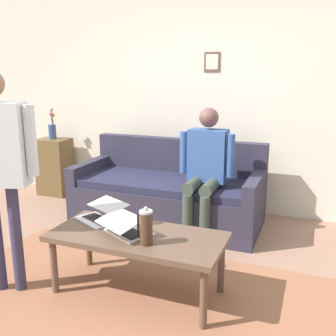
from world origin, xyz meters
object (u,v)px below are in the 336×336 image
at_px(laptop_center, 126,228).
at_px(french_press, 146,227).
at_px(couch, 168,195).
at_px(flower_vase, 52,127).
at_px(person_seated, 205,165).
at_px(laptop_left, 100,215).
at_px(side_shelf, 55,167).
at_px(coffee_table, 137,240).

bearing_deg(laptop_center, french_press, 153.83).
bearing_deg(french_press, couch, -73.89).
distance_m(flower_vase, person_seated, 2.36).
bearing_deg(laptop_left, laptop_center, 151.51).
xyz_separation_m(french_press, person_seated, (-0.03, -1.33, 0.14)).
bearing_deg(laptop_center, couch, -80.58).
bearing_deg(person_seated, side_shelf, -14.91).
bearing_deg(flower_vase, side_shelf, -25.45).
bearing_deg(laptop_center, flower_vase, -41.99).
distance_m(couch, laptop_center, 1.49).
distance_m(side_shelf, flower_vase, 0.53).
height_order(laptop_center, person_seated, person_seated).
distance_m(laptop_left, flower_vase, 2.42).
height_order(coffee_table, laptop_left, laptop_left).
distance_m(laptop_left, side_shelf, 2.40).
distance_m(couch, side_shelf, 1.84).
bearing_deg(coffee_table, laptop_left, -20.62).
xyz_separation_m(coffee_table, french_press, (-0.13, 0.13, 0.17)).
distance_m(laptop_left, french_press, 0.60).
bearing_deg(french_press, laptop_left, -27.58).
xyz_separation_m(coffee_table, laptop_left, (0.40, -0.15, 0.09)).
relative_size(laptop_left, person_seated, 0.34).
relative_size(side_shelf, person_seated, 0.59).
bearing_deg(laptop_center, side_shelf, -41.95).
relative_size(coffee_table, laptop_center, 2.90).
relative_size(couch, french_press, 7.45).
bearing_deg(couch, person_seated, 154.63).
relative_size(laptop_center, side_shelf, 0.58).
xyz_separation_m(side_shelf, person_seated, (-2.28, 0.61, 0.35)).
bearing_deg(person_seated, couch, -25.37).
height_order(laptop_center, flower_vase, flower_vase).
bearing_deg(laptop_left, side_shelf, -43.97).
distance_m(couch, flower_vase, 1.93).
height_order(french_press, flower_vase, flower_vase).
height_order(couch, side_shelf, couch).
relative_size(laptop_left, flower_vase, 1.04).
xyz_separation_m(coffee_table, flower_vase, (2.11, -1.81, 0.49)).
bearing_deg(couch, side_shelf, -11.92).
xyz_separation_m(french_press, flower_vase, (2.24, -1.93, 0.32)).
bearing_deg(laptop_left, person_seated, -117.73).
bearing_deg(coffee_table, laptop_center, 17.06).
xyz_separation_m(couch, flower_vase, (1.79, -0.38, 0.61)).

